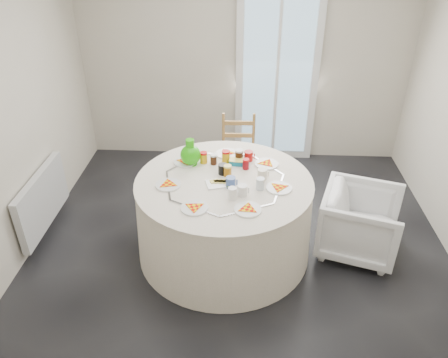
{
  "coord_description": "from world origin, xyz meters",
  "views": [
    {
      "loc": [
        0.02,
        -3.25,
        2.78
      ],
      "look_at": [
        -0.14,
        -0.0,
        0.8
      ],
      "focal_mm": 35.0,
      "sensor_mm": 36.0,
      "label": 1
    }
  ],
  "objects_px": {
    "wooden_chair": "(238,154)",
    "green_pitcher": "(190,156)",
    "table": "(224,218)",
    "radiator": "(43,200)",
    "armchair": "(361,217)"
  },
  "relations": [
    {
      "from": "table",
      "to": "armchair",
      "type": "height_order",
      "value": "table"
    },
    {
      "from": "table",
      "to": "green_pitcher",
      "type": "bearing_deg",
      "value": 139.09
    },
    {
      "from": "table",
      "to": "armchair",
      "type": "relative_size",
      "value": 2.28
    },
    {
      "from": "wooden_chair",
      "to": "table",
      "type": "bearing_deg",
      "value": -95.61
    },
    {
      "from": "wooden_chair",
      "to": "green_pitcher",
      "type": "distance_m",
      "value": 1.01
    },
    {
      "from": "wooden_chair",
      "to": "green_pitcher",
      "type": "relative_size",
      "value": 3.64
    },
    {
      "from": "radiator",
      "to": "green_pitcher",
      "type": "distance_m",
      "value": 1.55
    },
    {
      "from": "table",
      "to": "radiator",
      "type": "bearing_deg",
      "value": 173.6
    },
    {
      "from": "armchair",
      "to": "green_pitcher",
      "type": "relative_size",
      "value": 2.89
    },
    {
      "from": "armchair",
      "to": "green_pitcher",
      "type": "distance_m",
      "value": 1.68
    },
    {
      "from": "radiator",
      "to": "table",
      "type": "height_order",
      "value": "table"
    },
    {
      "from": "table",
      "to": "wooden_chair",
      "type": "height_order",
      "value": "wooden_chair"
    },
    {
      "from": "radiator",
      "to": "armchair",
      "type": "xyz_separation_m",
      "value": [
        3.06,
        -0.13,
        0.01
      ]
    },
    {
      "from": "table",
      "to": "green_pitcher",
      "type": "xyz_separation_m",
      "value": [
        -0.32,
        0.28,
        0.49
      ]
    },
    {
      "from": "table",
      "to": "wooden_chair",
      "type": "xyz_separation_m",
      "value": [
        0.1,
        1.1,
        0.09
      ]
    }
  ]
}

